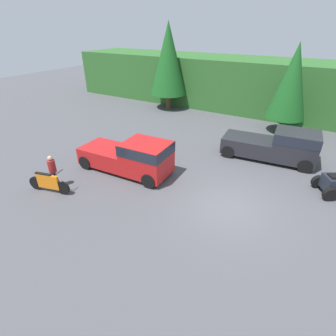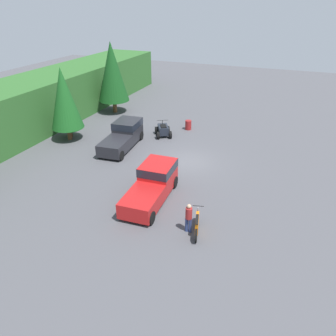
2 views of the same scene
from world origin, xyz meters
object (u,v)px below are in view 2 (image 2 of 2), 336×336
quad_atv (163,130)px  steel_barrel (188,125)px  rider_person (189,217)px  pickup_truck_second (124,134)px  pickup_truck_red (153,183)px  dirt_bike (197,224)px

quad_atv → steel_barrel: 2.84m
rider_person → pickup_truck_second: bearing=40.6°
pickup_truck_red → steel_barrel: (11.97, 1.76, -0.56)m
rider_person → quad_atv: bearing=24.2°
steel_barrel → rider_person: bearing=-161.2°
pickup_truck_second → rider_person: (-8.81, -8.70, -0.07)m
pickup_truck_second → steel_barrel: pickup_truck_second is taller
pickup_truck_second → dirt_bike: size_ratio=2.49×
pickup_truck_red → dirt_bike: pickup_truck_red is taller
quad_atv → steel_barrel: (2.35, -1.58, -0.08)m
dirt_bike → pickup_truck_second: bearing=32.0°
pickup_truck_red → rider_person: 3.98m
pickup_truck_second → rider_person: bearing=-140.6°
pickup_truck_second → dirt_bike: (-8.70, -9.14, -0.50)m
pickup_truck_second → dirt_bike: pickup_truck_second is taller
pickup_truck_red → quad_atv: size_ratio=2.25×
pickup_truck_red → rider_person: (-2.43, -3.15, -0.06)m
pickup_truck_red → dirt_bike: size_ratio=2.42×
quad_atv → rider_person: (-12.05, -6.49, 0.41)m
pickup_truck_red → quad_atv: bearing=16.4°
pickup_truck_red → pickup_truck_second: same height
pickup_truck_second → dirt_bike: bearing=-138.9°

